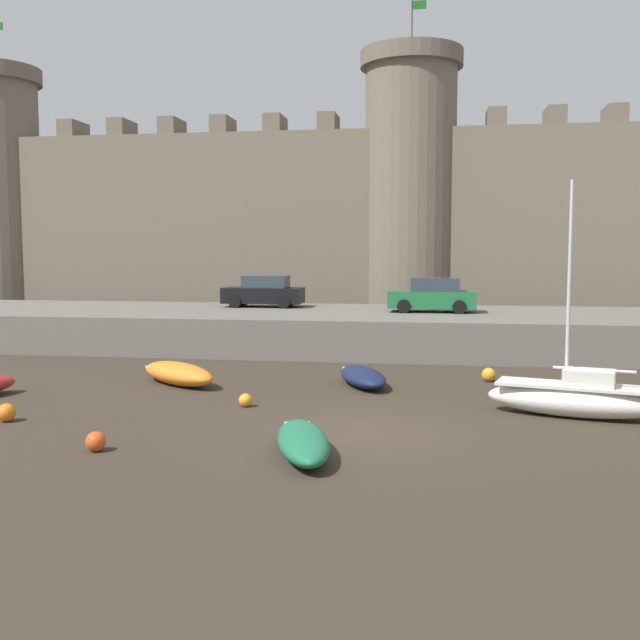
# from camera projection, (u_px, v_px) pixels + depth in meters

# --- Properties ---
(ground_plane) EXTENTS (160.00, 160.00, 0.00)m
(ground_plane) POSITION_uv_depth(u_px,v_px,m) (364.00, 433.00, 19.12)
(ground_plane) COLOR #382D23
(quay_road) EXTENTS (67.39, 10.00, 1.72)m
(quay_road) POSITION_uv_depth(u_px,v_px,m) (399.00, 330.00, 35.51)
(quay_road) COLOR #666059
(quay_road) RESTS_ON ground
(castle) EXTENTS (61.62, 6.24, 19.67)m
(castle) POSITION_uv_depth(u_px,v_px,m) (410.00, 209.00, 46.25)
(castle) COLOR #706354
(castle) RESTS_ON ground
(rowboat_midflat_left) EXTENTS (2.08, 3.80, 0.65)m
(rowboat_midflat_left) POSITION_uv_depth(u_px,v_px,m) (303.00, 441.00, 16.98)
(rowboat_midflat_left) COLOR #1E6B47
(rowboat_midflat_left) RESTS_ON ground
(rowboat_midflat_centre) EXTENTS (3.82, 3.42, 0.77)m
(rowboat_midflat_centre) POSITION_uv_depth(u_px,v_px,m) (178.00, 373.00, 25.98)
(rowboat_midflat_centre) COLOR orange
(rowboat_midflat_centre) RESTS_ON ground
(rowboat_foreground_right) EXTENTS (2.48, 3.78, 0.62)m
(rowboat_foreground_right) POSITION_uv_depth(u_px,v_px,m) (363.00, 376.00, 25.77)
(rowboat_foreground_right) COLOR #141E3D
(rowboat_foreground_right) RESTS_ON ground
(sailboat_near_channel_left) EXTENTS (5.03, 2.64, 6.59)m
(sailboat_near_channel_left) POSITION_uv_depth(u_px,v_px,m) (576.00, 397.00, 20.93)
(sailboat_near_channel_left) COLOR silver
(sailboat_near_channel_left) RESTS_ON ground
(mooring_buoy_near_channel) EXTENTS (0.50, 0.50, 0.50)m
(mooring_buoy_near_channel) POSITION_uv_depth(u_px,v_px,m) (6.00, 413.00, 20.37)
(mooring_buoy_near_channel) COLOR orange
(mooring_buoy_near_channel) RESTS_ON ground
(mooring_buoy_near_shore) EXTENTS (0.40, 0.40, 0.40)m
(mooring_buoy_near_shore) POSITION_uv_depth(u_px,v_px,m) (245.00, 400.00, 22.29)
(mooring_buoy_near_shore) COLOR orange
(mooring_buoy_near_shore) RESTS_ON ground
(mooring_buoy_mid_mud) EXTENTS (0.47, 0.47, 0.47)m
(mooring_buoy_mid_mud) POSITION_uv_depth(u_px,v_px,m) (96.00, 442.00, 17.36)
(mooring_buoy_mid_mud) COLOR #E04C1E
(mooring_buoy_mid_mud) RESTS_ON ground
(mooring_buoy_off_centre) EXTENTS (0.50, 0.50, 0.50)m
(mooring_buoy_off_centre) POSITION_uv_depth(u_px,v_px,m) (489.00, 375.00, 26.55)
(mooring_buoy_off_centre) COLOR orange
(mooring_buoy_off_centre) RESTS_ON ground
(car_quay_east) EXTENTS (4.12, 1.91, 1.62)m
(car_quay_east) POSITION_uv_depth(u_px,v_px,m) (433.00, 296.00, 35.37)
(car_quay_east) COLOR #1E6638
(car_quay_east) RESTS_ON quay_road
(car_quay_centre_east) EXTENTS (4.12, 1.91, 1.62)m
(car_quay_centre_east) POSITION_uv_depth(u_px,v_px,m) (264.00, 292.00, 38.53)
(car_quay_centre_east) COLOR black
(car_quay_centre_east) RESTS_ON quay_road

